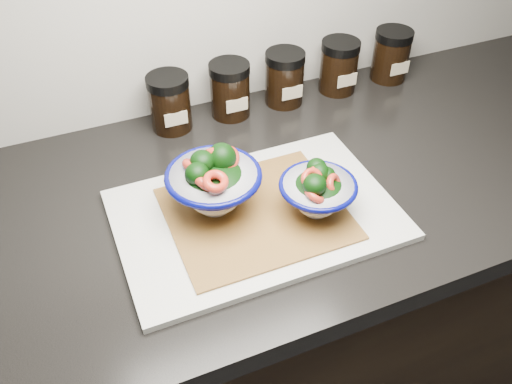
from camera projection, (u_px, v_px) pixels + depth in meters
name	position (u px, v px, depth m)	size (l,w,h in m)	color
cabinet	(294.00, 327.00, 1.29)	(3.43, 0.58, 0.86)	black
countertop	(306.00, 184.00, 0.99)	(3.50, 0.60, 0.04)	black
cutting_board	(256.00, 215.00, 0.89)	(0.45, 0.30, 0.01)	beige
bamboo_mat	(256.00, 213.00, 0.88)	(0.28, 0.24, 0.00)	#9F6D2F
bowl_left	(214.00, 183.00, 0.86)	(0.15, 0.15, 0.11)	white
bowl_right	(318.00, 191.00, 0.86)	(0.13, 0.13, 0.09)	white
spice_jar_a	(170.00, 103.00, 1.05)	(0.08, 0.08, 0.11)	black
spice_jar_b	(230.00, 90.00, 1.09)	(0.08, 0.08, 0.11)	black
spice_jar_c	(285.00, 78.00, 1.12)	(0.08, 0.08, 0.11)	black
spice_jar_d	(339.00, 66.00, 1.16)	(0.08, 0.08, 0.11)	black
spice_jar_e	(391.00, 55.00, 1.20)	(0.08, 0.08, 0.11)	black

